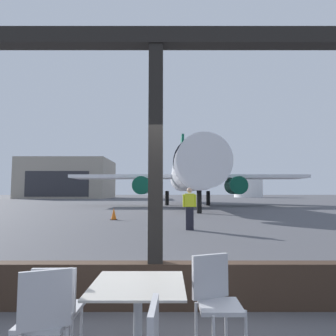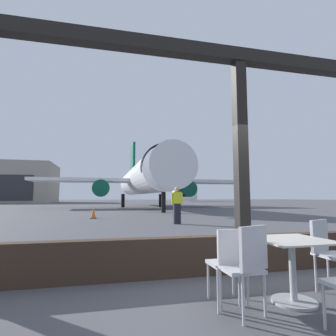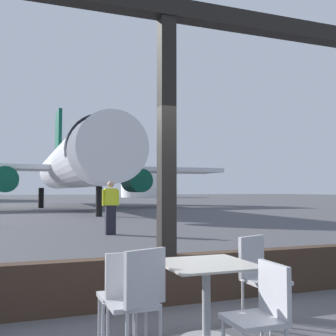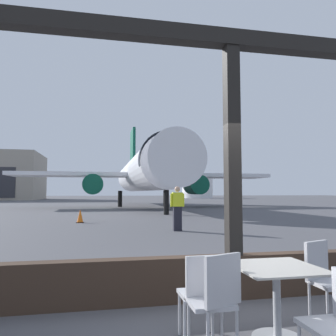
{
  "view_description": "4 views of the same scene",
  "coord_description": "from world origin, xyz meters",
  "px_view_note": "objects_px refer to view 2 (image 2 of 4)",
  "views": [
    {
      "loc": [
        0.17,
        -4.12,
        1.57
      ],
      "look_at": [
        0.15,
        14.91,
        3.11
      ],
      "focal_mm": 31.55,
      "sensor_mm": 36.0,
      "label": 1
    },
    {
      "loc": [
        -2.33,
        -4.31,
        1.24
      ],
      "look_at": [
        3.01,
        18.34,
        3.75
      ],
      "focal_mm": 29.22,
      "sensor_mm": 36.0,
      "label": 2
    },
    {
      "loc": [
        -1.79,
        -4.89,
        1.42
      ],
      "look_at": [
        5.3,
        14.3,
        2.57
      ],
      "focal_mm": 43.59,
      "sensor_mm": 36.0,
      "label": 3
    },
    {
      "loc": [
        -1.88,
        -4.57,
        1.5
      ],
      "look_at": [
        1.85,
        14.02,
        2.89
      ],
      "focal_mm": 35.62,
      "sensor_mm": 36.0,
      "label": 4
    }
  ],
  "objects_px": {
    "cafe_chair_aisle_left": "(230,259)",
    "fuel_storage_tank": "(185,193)",
    "airplane": "(144,179)",
    "ground_crew_worker": "(177,205)",
    "dining_table": "(292,264)",
    "cafe_chair_window_left": "(247,262)",
    "cafe_chair_window_right": "(327,248)",
    "distant_hangar": "(10,183)",
    "traffic_cone": "(93,213)"
  },
  "relations": [
    {
      "from": "cafe_chair_window_left",
      "to": "cafe_chair_window_right",
      "type": "height_order",
      "value": "cafe_chair_window_left"
    },
    {
      "from": "cafe_chair_window_right",
      "to": "distant_hangar",
      "type": "xyz_separation_m",
      "value": [
        -25.46,
        71.36,
        4.24
      ]
    },
    {
      "from": "cafe_chair_aisle_left",
      "to": "traffic_cone",
      "type": "distance_m",
      "value": 14.04
    },
    {
      "from": "distant_hangar",
      "to": "cafe_chair_window_left",
      "type": "bearing_deg",
      "value": -71.54
    },
    {
      "from": "cafe_chair_window_right",
      "to": "fuel_storage_tank",
      "type": "xyz_separation_m",
      "value": [
        22.65,
        82.03,
        2.06
      ]
    },
    {
      "from": "dining_table",
      "to": "cafe_chair_window_left",
      "type": "distance_m",
      "value": 0.79
    },
    {
      "from": "airplane",
      "to": "ground_crew_worker",
      "type": "xyz_separation_m",
      "value": [
        -1.39,
        -20.84,
        -2.64
      ]
    },
    {
      "from": "distant_hangar",
      "to": "ground_crew_worker",
      "type": "bearing_deg",
      "value": -67.33
    },
    {
      "from": "cafe_chair_window_left",
      "to": "fuel_storage_tank",
      "type": "distance_m",
      "value": 86.0
    },
    {
      "from": "distant_hangar",
      "to": "fuel_storage_tank",
      "type": "distance_m",
      "value": 49.33
    },
    {
      "from": "cafe_chair_aisle_left",
      "to": "ground_crew_worker",
      "type": "distance_m",
      "value": 9.72
    },
    {
      "from": "cafe_chair_window_right",
      "to": "ground_crew_worker",
      "type": "relative_size",
      "value": 0.53
    },
    {
      "from": "cafe_chair_aisle_left",
      "to": "fuel_storage_tank",
      "type": "distance_m",
      "value": 85.69
    },
    {
      "from": "airplane",
      "to": "fuel_storage_tank",
      "type": "bearing_deg",
      "value": 68.11
    },
    {
      "from": "cafe_chair_aisle_left",
      "to": "traffic_cone",
      "type": "relative_size",
      "value": 1.32
    },
    {
      "from": "dining_table",
      "to": "distant_hangar",
      "type": "height_order",
      "value": "distant_hangar"
    },
    {
      "from": "dining_table",
      "to": "airplane",
      "type": "bearing_deg",
      "value": 85.19
    },
    {
      "from": "cafe_chair_window_left",
      "to": "traffic_cone",
      "type": "height_order",
      "value": "cafe_chair_window_left"
    },
    {
      "from": "traffic_cone",
      "to": "distant_hangar",
      "type": "xyz_separation_m",
      "value": [
        -21.94,
        57.62,
        4.48
      ]
    },
    {
      "from": "ground_crew_worker",
      "to": "distant_hangar",
      "type": "height_order",
      "value": "distant_hangar"
    },
    {
      "from": "ground_crew_worker",
      "to": "distant_hangar",
      "type": "bearing_deg",
      "value": 112.67
    },
    {
      "from": "cafe_chair_window_left",
      "to": "traffic_cone",
      "type": "relative_size",
      "value": 1.42
    },
    {
      "from": "dining_table",
      "to": "distant_hangar",
      "type": "distance_m",
      "value": 75.88
    },
    {
      "from": "airplane",
      "to": "traffic_cone",
      "type": "distance_m",
      "value": 17.61
    },
    {
      "from": "cafe_chair_window_right",
      "to": "distant_hangar",
      "type": "bearing_deg",
      "value": 109.64
    },
    {
      "from": "cafe_chair_window_left",
      "to": "traffic_cone",
      "type": "bearing_deg",
      "value": 98.17
    },
    {
      "from": "cafe_chair_window_right",
      "to": "traffic_cone",
      "type": "bearing_deg",
      "value": 104.38
    },
    {
      "from": "dining_table",
      "to": "distant_hangar",
      "type": "bearing_deg",
      "value": 109.05
    },
    {
      "from": "traffic_cone",
      "to": "cafe_chair_window_right",
      "type": "bearing_deg",
      "value": -75.62
    },
    {
      "from": "dining_table",
      "to": "ground_crew_worker",
      "type": "bearing_deg",
      "value": 83.06
    },
    {
      "from": "dining_table",
      "to": "distant_hangar",
      "type": "xyz_separation_m",
      "value": [
        -24.72,
        71.6,
        4.35
      ]
    },
    {
      "from": "cafe_chair_window_right",
      "to": "airplane",
      "type": "bearing_deg",
      "value": 86.55
    },
    {
      "from": "cafe_chair_window_left",
      "to": "cafe_chair_window_right",
      "type": "bearing_deg",
      "value": 18.41
    },
    {
      "from": "traffic_cone",
      "to": "distant_hangar",
      "type": "bearing_deg",
      "value": 110.85
    },
    {
      "from": "cafe_chair_window_left",
      "to": "ground_crew_worker",
      "type": "distance_m",
      "value": 10.04
    },
    {
      "from": "cafe_chair_aisle_left",
      "to": "fuel_storage_tank",
      "type": "height_order",
      "value": "fuel_storage_tank"
    },
    {
      "from": "airplane",
      "to": "fuel_storage_tank",
      "type": "relative_size",
      "value": 3.79
    },
    {
      "from": "dining_table",
      "to": "traffic_cone",
      "type": "height_order",
      "value": "dining_table"
    },
    {
      "from": "ground_crew_worker",
      "to": "distant_hangar",
      "type": "distance_m",
      "value": 67.3
    },
    {
      "from": "cafe_chair_window_left",
      "to": "cafe_chair_window_right",
      "type": "relative_size",
      "value": 1.02
    },
    {
      "from": "cafe_chair_aisle_left",
      "to": "ground_crew_worker",
      "type": "bearing_deg",
      "value": 78.5
    },
    {
      "from": "dining_table",
      "to": "cafe_chair_aisle_left",
      "type": "distance_m",
      "value": 0.78
    },
    {
      "from": "traffic_cone",
      "to": "fuel_storage_tank",
      "type": "distance_m",
      "value": 73.18
    },
    {
      "from": "cafe_chair_window_left",
      "to": "cafe_chair_aisle_left",
      "type": "relative_size",
      "value": 1.08
    },
    {
      "from": "cafe_chair_window_right",
      "to": "ground_crew_worker",
      "type": "distance_m",
      "value": 9.38
    },
    {
      "from": "cafe_chair_window_left",
      "to": "distant_hangar",
      "type": "height_order",
      "value": "distant_hangar"
    },
    {
      "from": "airplane",
      "to": "cafe_chair_aisle_left",
      "type": "bearing_deg",
      "value": -96.26
    },
    {
      "from": "cafe_chair_aisle_left",
      "to": "fuel_storage_tank",
      "type": "xyz_separation_m",
      "value": [
        24.15,
        82.19,
        2.09
      ]
    },
    {
      "from": "fuel_storage_tank",
      "to": "cafe_chair_window_right",
      "type": "bearing_deg",
      "value": -105.43
    },
    {
      "from": "ground_crew_worker",
      "to": "distant_hangar",
      "type": "xyz_separation_m",
      "value": [
        -25.89,
        62.0,
        3.9
      ]
    }
  ]
}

